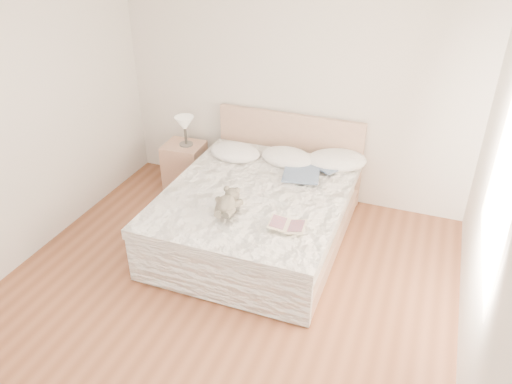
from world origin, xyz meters
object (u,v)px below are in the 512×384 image
table_lamp (185,125)px  teddy_bear (226,210)px  nightstand (185,166)px  childrens_book (287,225)px  photo_book (233,155)px  bed (259,212)px

table_lamp → teddy_bear: 1.68m
teddy_bear → nightstand: bearing=122.8°
nightstand → teddy_bear: size_ratio=1.72×
childrens_book → teddy_bear: size_ratio=1.02×
nightstand → photo_book: (0.72, -0.18, 0.35)m
bed → childrens_book: bearing=-51.1°
nightstand → photo_book: photo_book is taller
bed → nightstand: 1.39m
photo_book → nightstand: bearing=170.2°
nightstand → table_lamp: size_ratio=1.59×
photo_book → teddy_bear: 1.16m
photo_book → table_lamp: bearing=169.0°
childrens_book → bed: bearing=123.2°
childrens_book → photo_book: bearing=125.8°
bed → teddy_bear: size_ratio=6.60×
childrens_book → nightstand: bearing=137.3°
bed → teddy_bear: 0.69m
bed → childrens_book: 0.83m
bed → table_lamp: 1.45m
bed → table_lamp: bed is taller
teddy_bear → childrens_book: bearing=-8.9°
nightstand → table_lamp: (0.04, 0.01, 0.53)m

